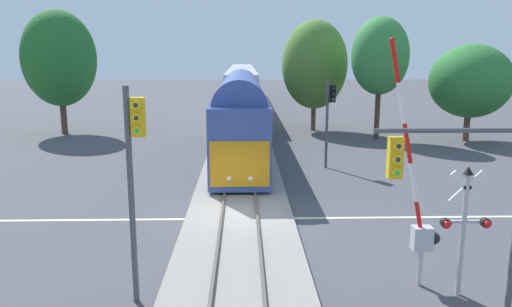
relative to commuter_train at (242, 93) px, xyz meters
The scene contains 13 objects.
ground_plane 31.27m from the commuter_train, 90.01° to the right, with size 220.00×220.00×0.00m, color #47474C.
road_centre_stripe 31.27m from the commuter_train, 90.01° to the right, with size 44.00×0.20×0.01m.
railway_track 31.26m from the commuter_train, 90.01° to the right, with size 4.40×80.00×0.32m.
commuter_train is the anchor object (origin of this frame).
crossing_gate_near 37.56m from the commuter_train, 82.04° to the right, with size 1.78×0.40×7.10m.
crossing_signal_mast 38.34m from the commuter_train, 80.67° to the right, with size 1.36×0.44×3.72m.
traffic_signal_far_side 22.63m from the commuter_train, 76.67° to the right, with size 0.53×0.38×5.20m.
traffic_signal_near_right 39.62m from the commuter_train, 81.50° to the right, with size 4.11×0.38×5.15m.
traffic_signal_median 38.10m from the commuter_train, 93.99° to the right, with size 0.53×0.38×5.90m.
pine_left_background 17.74m from the commuter_train, 149.88° to the right, with size 5.99×5.99×10.24m.
oak_far_right 16.61m from the commuter_train, 48.41° to the right, with size 4.42×4.42×9.50m.
elm_centre_background 10.27m from the commuter_train, 49.75° to the right, with size 5.65×5.65×9.55m.
maple_right_background 21.96m from the commuter_train, 36.91° to the right, with size 6.16×6.16×7.41m.
Camera 1 is at (0.19, -19.32, 6.68)m, focal length 34.51 mm.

